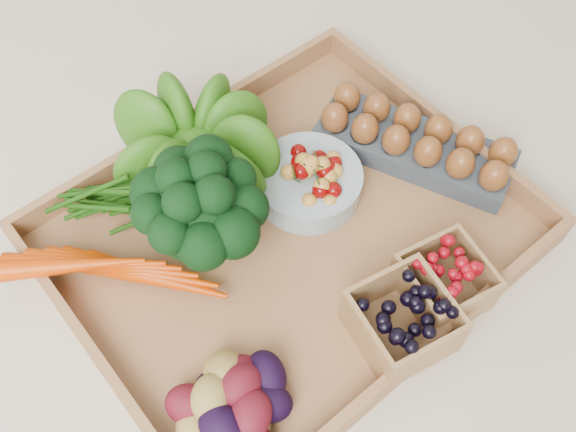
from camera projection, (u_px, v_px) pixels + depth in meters
ground at (288, 241)px, 0.82m from camera, size 4.00×4.00×0.00m
tray at (288, 238)px, 0.82m from camera, size 0.55×0.45×0.01m
carrots at (124, 269)px, 0.76m from camera, size 0.20×0.14×0.05m
lettuce at (195, 141)px, 0.81m from camera, size 0.14×0.14×0.14m
broccoli at (204, 228)px, 0.75m from camera, size 0.15×0.15×0.12m
cherry_bowl at (308, 182)px, 0.83m from camera, size 0.14×0.14×0.04m
egg_carton at (414, 148)px, 0.87m from camera, size 0.19×0.28×0.03m
potatoes at (231, 406)px, 0.65m from camera, size 0.14×0.14×0.08m
punnet_blackberry at (402, 321)px, 0.71m from camera, size 0.12×0.12×0.07m
punnet_raspberry at (444, 281)px, 0.74m from camera, size 0.11×0.11×0.06m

